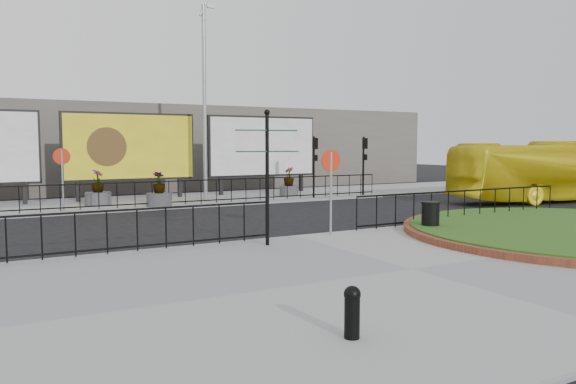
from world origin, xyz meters
TOP-DOWN VIEW (x-y plane):
  - ground at (0.00, 0.00)m, footprint 90.00×90.00m
  - pavement_near at (0.00, -5.00)m, footprint 30.00×10.00m
  - pavement_far at (0.00, 12.00)m, footprint 44.00×6.00m
  - railing_near_left at (-6.00, -0.30)m, footprint 10.00×0.10m
  - railing_near_right at (6.50, -0.30)m, footprint 9.00×0.10m
  - railing_far at (1.00, 9.30)m, footprint 18.00×0.10m
  - speed_sign_far at (-5.00, 9.40)m, footprint 0.64×0.07m
  - speed_sign_near at (1.00, -0.40)m, footprint 0.64×0.07m
  - billboard_mid at (-1.50, 12.97)m, footprint 6.20×0.31m
  - billboard_right at (5.50, 12.97)m, footprint 6.20×0.31m
  - lamp_post at (1.51, 11.00)m, footprint 0.74×0.18m
  - signal_pole_a at (6.50, 9.34)m, footprint 0.22×0.26m
  - signal_pole_b at (9.50, 9.34)m, footprint 0.22×0.26m
  - building_backdrop at (0.00, 22.00)m, footprint 40.00×10.00m
  - fingerpost_sign at (-1.37, -1.00)m, footprint 1.65×0.55m
  - bollard at (-3.58, -7.83)m, footprint 0.23×0.23m
  - litter_bin at (3.81, -1.51)m, footprint 0.56×0.56m
  - bus at (15.98, 3.32)m, footprint 10.58×3.87m
  - planter_a at (-3.39, 11.00)m, footprint 1.08×1.08m
  - planter_b at (-1.19, 9.40)m, footprint 1.07×1.07m
  - planter_c at (6.00, 11.00)m, footprint 0.95×0.95m

SIDE VIEW (x-z plane):
  - ground at x=0.00m, z-range 0.00..0.00m
  - pavement_near at x=0.00m, z-range 0.00..0.12m
  - pavement_far at x=0.00m, z-range 0.00..0.12m
  - bollard at x=-3.58m, z-range 0.15..0.88m
  - litter_bin at x=3.81m, z-range 0.12..1.05m
  - planter_b at x=-1.19m, z-range -0.13..1.35m
  - planter_a at x=-3.39m, z-range -0.13..1.40m
  - planter_c at x=6.00m, z-range -0.08..1.37m
  - railing_near_left at x=-6.00m, z-range 0.12..1.22m
  - railing_near_right at x=6.50m, z-range 0.12..1.22m
  - railing_far at x=1.00m, z-range 0.12..1.22m
  - bus at x=15.98m, z-range 0.00..2.88m
  - speed_sign_far at x=-5.00m, z-range 0.68..3.15m
  - speed_sign_near at x=1.00m, z-range 0.68..3.15m
  - signal_pole_a at x=6.50m, z-range 0.60..3.60m
  - signal_pole_b at x=9.50m, z-range 0.60..3.60m
  - fingerpost_sign at x=-1.37m, z-range 0.48..4.00m
  - building_backdrop at x=0.00m, z-range 0.00..5.00m
  - billboard_mid at x=-1.50m, z-range 0.55..4.65m
  - billboard_right at x=5.50m, z-range 0.55..4.65m
  - lamp_post at x=1.51m, z-range 0.21..9.44m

